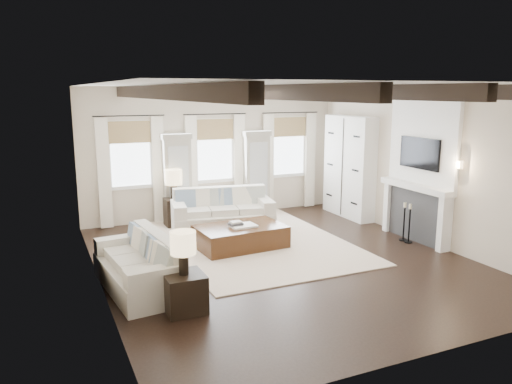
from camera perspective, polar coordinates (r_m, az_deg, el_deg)
name	(u,v)px	position (r m, az deg, el deg)	size (l,w,h in m)	color
ground	(283,260)	(9.39, 3.06, -7.79)	(7.50, 7.50, 0.00)	black
room_shell	(296,152)	(10.08, 4.63, 4.56)	(6.54, 7.54, 3.22)	beige
area_rug	(255,241)	(10.48, -0.11, -5.66)	(3.46, 4.81, 0.02)	beige
sofa_back	(222,214)	(11.24, -3.90, -2.48)	(2.37, 1.38, 0.95)	silver
sofa_left	(142,267)	(8.19, -12.93, -8.35)	(1.14, 2.13, 0.88)	silver
ottoman	(240,237)	(10.05, -1.79, -5.13)	(1.72, 1.07, 0.45)	black
tray	(243,226)	(9.92, -1.49, -3.88)	(0.50, 0.38, 0.04)	white
book_lower	(236,224)	(9.90, -2.34, -3.67)	(0.26, 0.20, 0.04)	#262628
book_upper	(236,222)	(9.92, -2.33, -3.44)	(0.22, 0.17, 0.03)	beige
side_table_front	(185,293)	(7.31, -8.16, -11.32)	(0.56, 0.56, 0.56)	black
lamp_front	(183,245)	(7.07, -8.33, -6.06)	(0.36, 0.36, 0.63)	black
side_table_back	(175,212)	(11.74, -9.29, -2.32)	(0.44, 0.44, 0.66)	black
lamp_back	(173,179)	(11.58, -9.42, 1.49)	(0.39, 0.39, 0.68)	black
candlestick_near	(409,227)	(10.82, 17.11, -3.80)	(0.17, 0.17, 0.82)	black
candlestick_far	(404,225)	(10.94, 16.54, -3.61)	(0.17, 0.17, 0.82)	black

